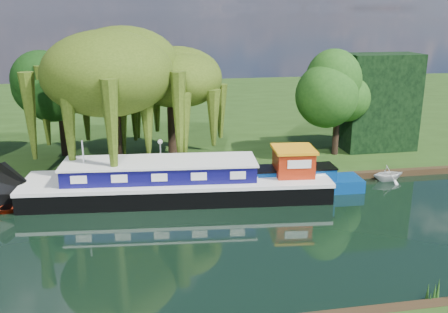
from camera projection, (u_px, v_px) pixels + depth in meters
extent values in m
plane|color=black|center=(164.00, 244.00, 26.40)|extent=(120.00, 120.00, 0.00)
cube|color=#1C340E|center=(145.00, 113.00, 58.40)|extent=(120.00, 52.00, 0.45)
cube|color=black|center=(178.00, 190.00, 32.76)|extent=(20.00, 6.16, 1.31)
cube|color=silver|center=(177.00, 179.00, 32.54)|extent=(20.12, 6.26, 0.24)
cube|color=#0D0B49|center=(160.00, 170.00, 32.26)|extent=(12.44, 4.25, 1.04)
cube|color=silver|center=(160.00, 162.00, 32.09)|extent=(12.68, 4.49, 0.13)
cube|color=#95210A|center=(293.00, 162.00, 32.91)|extent=(2.62, 2.62, 1.64)
cube|color=orange|center=(294.00, 149.00, 32.65)|extent=(2.91, 2.91, 0.17)
cylinder|color=silver|center=(84.00, 160.00, 31.63)|extent=(0.11, 0.11, 2.62)
cube|color=navy|center=(267.00, 188.00, 33.58)|extent=(13.12, 2.62, 0.98)
cube|color=navy|center=(267.00, 175.00, 33.33)|extent=(9.19, 1.94, 0.82)
cube|color=black|center=(267.00, 169.00, 33.19)|extent=(9.30, 2.05, 0.11)
cube|color=silver|center=(218.00, 181.00, 32.05)|extent=(0.65, 0.08, 0.35)
cube|color=silver|center=(253.00, 180.00, 32.36)|extent=(0.65, 0.08, 0.35)
cube|color=silver|center=(287.00, 178.00, 32.68)|extent=(0.65, 0.08, 0.35)
cube|color=silver|center=(321.00, 176.00, 33.00)|extent=(0.65, 0.08, 0.35)
imported|color=#95210A|center=(5.00, 211.00, 30.69)|extent=(3.17, 2.28, 0.65)
imported|color=silver|center=(387.00, 181.00, 36.07)|extent=(2.58, 2.29, 1.26)
cylinder|color=black|center=(117.00, 131.00, 36.39)|extent=(0.76, 0.76, 5.88)
ellipsoid|color=#2F420E|center=(113.00, 72.00, 35.18)|extent=(8.22, 8.22, 5.31)
cylinder|color=black|center=(172.00, 131.00, 38.85)|extent=(0.67, 0.67, 4.73)
ellipsoid|color=#2F420E|center=(171.00, 87.00, 37.88)|extent=(6.46, 6.46, 4.18)
cylinder|color=black|center=(62.00, 120.00, 39.94)|extent=(0.48, 0.48, 5.88)
ellipsoid|color=black|center=(59.00, 90.00, 39.25)|extent=(4.71, 4.71, 4.71)
cylinder|color=black|center=(337.00, 121.00, 40.30)|extent=(0.51, 0.51, 5.57)
ellipsoid|color=#194210|center=(338.00, 93.00, 39.65)|extent=(4.46, 4.46, 4.46)
cube|color=black|center=(380.00, 102.00, 41.57)|extent=(6.00, 3.00, 8.00)
cylinder|color=silver|center=(161.00, 159.00, 35.94)|extent=(0.10, 0.10, 2.20)
sphere|color=white|center=(160.00, 142.00, 35.58)|extent=(0.36, 0.36, 0.36)
cylinder|color=silver|center=(0.00, 185.00, 32.34)|extent=(0.16, 0.16, 1.00)
cylinder|color=silver|center=(95.00, 180.00, 33.36)|extent=(0.16, 0.16, 1.00)
cylinder|color=silver|center=(199.00, 174.00, 34.56)|extent=(0.16, 0.16, 1.00)
cylinder|color=silver|center=(282.00, 169.00, 35.58)|extent=(0.16, 0.16, 1.00)
cone|color=#1E4712|center=(439.00, 293.00, 20.85)|extent=(1.20, 1.20, 1.10)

